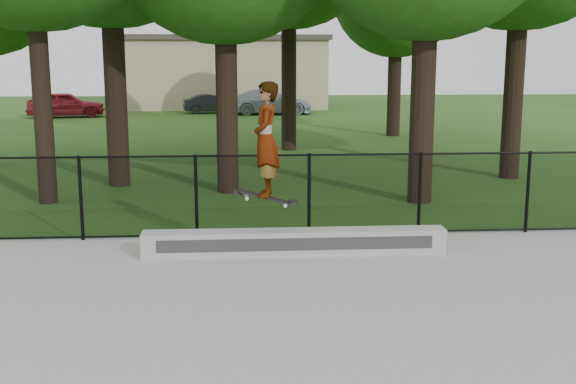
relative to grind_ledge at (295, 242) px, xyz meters
name	(u,v)px	position (x,y,z in m)	size (l,w,h in m)	color
grind_ledge	(295,242)	(0.00, 0.00, 0.00)	(4.94, 0.40, 0.41)	#9C9B97
car_a	(66,104)	(-9.74, 26.73, 0.40)	(1.57, 3.87, 1.33)	maroon
car_b	(212,104)	(-2.29, 28.77, 0.25)	(1.10, 2.85, 1.04)	black
car_c	(270,102)	(0.87, 27.88, 0.39)	(1.83, 4.15, 1.31)	#979FAC
skater_airborne	(266,141)	(-0.48, -0.23, 1.69)	(0.82, 0.67, 1.98)	black
chainlink_fence	(309,195)	(0.35, 1.20, 0.55)	(16.06, 0.06, 1.50)	black
distant_building	(225,71)	(-1.65, 33.30, 1.90)	(12.40, 6.40, 4.30)	tan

